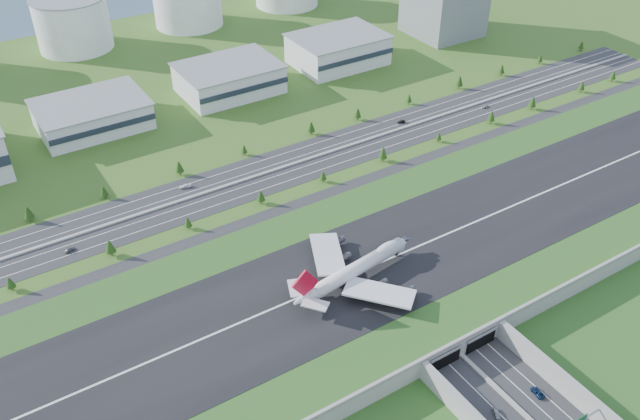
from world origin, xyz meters
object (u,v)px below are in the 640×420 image
car_0 (497,413)px  car_5 (401,122)px  car_7 (185,186)px  car_6 (485,106)px  car_4 (70,250)px  car_2 (538,392)px  boeing_747 (355,269)px

car_0 → car_5: size_ratio=1.02×
car_5 → car_7: size_ratio=0.77×
car_6 → car_7: bearing=71.8°
car_4 → car_7: car_7 is taller
car_6 → car_7: 185.50m
car_7 → car_6: bearing=102.9°
car_6 → car_7: (-184.88, 15.24, 0.18)m
car_2 → car_6: 213.09m
car_2 → car_7: size_ratio=0.93×
car_0 → car_7: 183.34m
car_4 → car_7: size_ratio=0.80×
boeing_747 → car_4: 125.46m
boeing_747 → car_2: boeing_747 is taller
car_2 → boeing_747: bearing=-65.6°
car_5 → car_7: 130.78m
car_0 → car_6: 223.86m
car_6 → car_7: car_7 is taller
boeing_747 → car_5: 147.19m
car_4 → car_6: size_ratio=0.97×
car_7 → car_0: bearing=28.2°
boeing_747 → car_6: boeing_747 is taller
boeing_747 → car_7: boeing_747 is taller
car_4 → car_7: 64.60m
boeing_747 → car_4: size_ratio=12.96×
car_0 → car_2: size_ratio=0.85×
car_4 → car_5: car_4 is taller
boeing_747 → car_5: boeing_747 is taller
car_2 → car_7: 188.65m
car_0 → car_7: bearing=122.9°
car_4 → car_6: (246.52, 4.09, -0.12)m
boeing_747 → car_6: bearing=22.3°
car_2 → car_5: car_2 is taller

